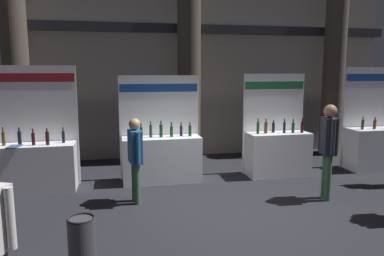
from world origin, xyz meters
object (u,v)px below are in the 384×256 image
object	(u,v)px
exhibitor_booth_1	(161,155)
trash_bin	(82,244)
exhibitor_booth_0	(29,161)
exhibitor_booth_3	(376,144)
visitor_6	(135,154)
visitor_7	(328,144)
exhibitor_booth_2	(277,150)

from	to	relation	value
exhibitor_booth_1	trash_bin	size ratio (longest dim) A/B	3.40
exhibitor_booth_0	exhibitor_booth_3	distance (m)	8.18
exhibitor_booth_3	trash_bin	bearing A→B (deg)	-153.22
exhibitor_booth_3	trash_bin	world-z (taller)	exhibitor_booth_3
visitor_6	exhibitor_booth_1	bearing A→B (deg)	-36.03
visitor_7	exhibitor_booth_2	bearing A→B (deg)	18.41
exhibitor_booth_1	exhibitor_booth_2	xyz separation A→B (m)	(2.74, -0.07, 0.01)
exhibitor_booth_1	exhibitor_booth_2	distance (m)	2.74
exhibitor_booth_0	visitor_7	world-z (taller)	exhibitor_booth_0
exhibitor_booth_3	trash_bin	size ratio (longest dim) A/B	3.67
exhibitor_booth_3	visitor_6	distance (m)	6.19
visitor_7	exhibitor_booth_1	bearing A→B (deg)	69.94
exhibitor_booth_3	exhibitor_booth_2	bearing A→B (deg)	-179.36
trash_bin	exhibitor_booth_2	bearing A→B (deg)	39.47
visitor_6	visitor_7	bearing A→B (deg)	-107.91
exhibitor_booth_0	exhibitor_booth_1	distance (m)	2.75
exhibitor_booth_2	visitor_7	world-z (taller)	exhibitor_booth_2
exhibitor_booth_3	trash_bin	xyz separation A→B (m)	(-6.85, -3.46, -0.29)
visitor_7	exhibitor_booth_3	bearing A→B (deg)	-42.91
exhibitor_booth_2	visitor_7	distance (m)	1.82
exhibitor_booth_0	exhibitor_booth_2	bearing A→B (deg)	0.43
trash_bin	visitor_6	size ratio (longest dim) A/B	0.43
trash_bin	exhibitor_booth_0	bearing A→B (deg)	111.51
exhibitor_booth_2	exhibitor_booth_3	size ratio (longest dim) A/B	0.94
exhibitor_booth_2	visitor_6	distance (m)	3.60
exhibitor_booth_0	trash_bin	world-z (taller)	exhibitor_booth_0
exhibitor_booth_1	trash_bin	distance (m)	3.78
exhibitor_booth_1	visitor_7	distance (m)	3.50
exhibitor_booth_2	exhibitor_booth_3	bearing A→B (deg)	0.64
exhibitor_booth_2	exhibitor_booth_0	bearing A→B (deg)	-179.57
exhibitor_booth_1	exhibitor_booth_2	size ratio (longest dim) A/B	0.99
trash_bin	exhibitor_booth_3	bearing A→B (deg)	26.78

